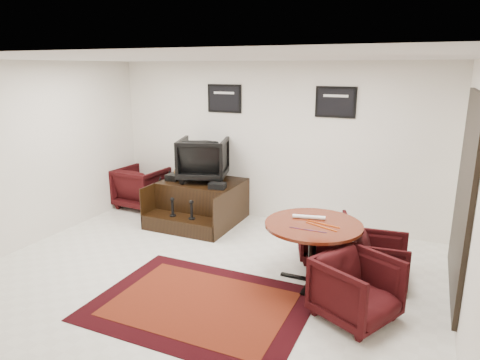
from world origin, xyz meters
name	(u,v)px	position (x,y,z in m)	size (l,w,h in m)	color
ground	(204,276)	(0.00, 0.00, 0.00)	(6.00, 6.00, 0.00)	white
room_shell	(236,145)	(0.41, 0.12, 1.79)	(6.02, 5.02, 2.81)	white
area_rug	(201,304)	(0.29, -0.63, 0.01)	(2.47, 1.85, 0.01)	black
shine_podium	(200,203)	(-1.10, 1.87, 0.33)	(1.40, 1.44, 0.72)	black
shine_chair	(203,157)	(-1.10, 2.02, 1.15)	(0.83, 0.78, 0.85)	black
shoes_pair	(174,177)	(-1.60, 1.82, 0.78)	(0.24, 0.30, 0.11)	black
polish_kit	(217,186)	(-0.63, 1.62, 0.77)	(0.27, 0.19, 0.09)	black
umbrella_black	(156,196)	(-1.94, 1.70, 0.40)	(0.30, 0.11, 0.81)	black
umbrella_hooked	(165,191)	(-1.89, 1.91, 0.44)	(0.33, 0.12, 0.88)	black
armchair_side	(142,185)	(-2.55, 2.09, 0.44)	(0.85, 0.80, 0.88)	black
meeting_table	(313,230)	(1.33, 0.45, 0.71)	(1.22, 1.22, 0.80)	#451209
table_chair_back	(324,234)	(1.30, 1.22, 0.36)	(0.70, 0.66, 0.72)	black
table_chair_window	(381,258)	(2.14, 0.79, 0.34)	(0.67, 0.63, 0.69)	black
table_chair_corner	(357,286)	(1.99, -0.18, 0.40)	(0.77, 0.72, 0.79)	black
paper_roll	(309,217)	(1.23, 0.59, 0.83)	(0.05, 0.05, 0.42)	white
table_clutter	(318,226)	(1.41, 0.36, 0.81)	(0.57, 0.33, 0.01)	#D14B0B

